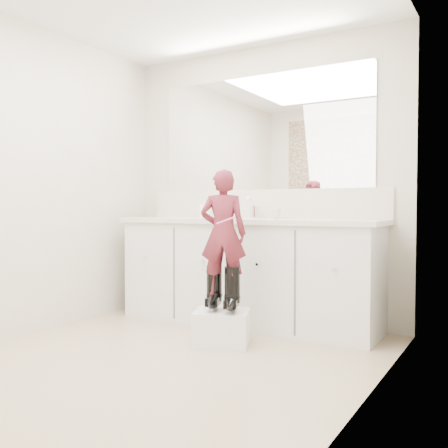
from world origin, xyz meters
The scene contains 16 objects.
floor centered at (0.00, 0.00, 0.00)m, with size 3.00×3.00×0.00m, color #998464.
wall_back centered at (0.00, 1.50, 1.20)m, with size 2.60×2.60×0.00m, color beige.
wall_left centered at (-1.30, 0.00, 1.20)m, with size 3.00×3.00×0.00m, color beige.
wall_right centered at (1.30, 0.00, 1.20)m, with size 3.00×3.00×0.00m, color beige.
vanity_cabinet centered at (0.00, 1.23, 0.42)m, with size 2.20×0.55×0.85m, color silver.
countertop centered at (0.00, 1.21, 0.87)m, with size 2.28×0.58×0.04m, color beige.
backsplash centered at (0.00, 1.49, 1.02)m, with size 2.28×0.03×0.25m, color beige.
mirror centered at (0.00, 1.49, 1.64)m, with size 2.00×0.02×1.00m, color white.
faucet centered at (0.00, 1.38, 0.94)m, with size 0.08×0.08×0.10m, color silver.
cup centered at (0.24, 1.29, 0.93)m, with size 0.09×0.09×0.09m, color beige.
soap_bottle centered at (-0.41, 1.22, 0.98)m, with size 0.08×0.08×0.18m, color white.
step_stool centered at (0.14, 0.58, 0.12)m, with size 0.38×0.32×0.24m, color white.
boot_left centered at (0.07, 0.60, 0.40)m, with size 0.12×0.21×0.32m, color black, non-canonical shape.
boot_right centered at (0.22, 0.60, 0.40)m, with size 0.12×0.21×0.32m, color black, non-canonical shape.
toddler centered at (0.14, 0.60, 0.80)m, with size 0.33×0.22×0.91m, color #9C3042.
toothbrush centered at (0.21, 0.52, 0.89)m, with size 0.01×0.01×0.14m, color #E95AA4.
Camera 1 is at (1.95, -2.47, 0.99)m, focal length 40.00 mm.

